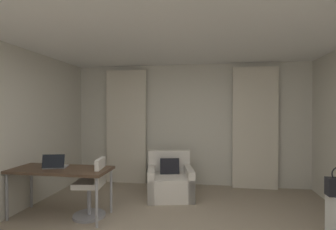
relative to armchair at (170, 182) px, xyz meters
The scene contains 8 objects.
wall_window 1.38m from the armchair, 72.69° to the left, with size 5.12×0.06×2.60m.
ceiling 3.20m from the armchair, 82.72° to the right, with size 5.12×6.12×0.06m, color white.
curtain_left_panel 1.65m from the armchair, 145.67° to the left, with size 0.90×0.06×2.50m.
curtain_right_panel 2.06m from the armchair, 24.49° to the left, with size 0.90×0.06×2.50m.
armchair is the anchor object (origin of this frame).
desk 1.93m from the armchair, 142.02° to the right, with size 1.49×0.62×0.73m.
desk_chair 1.50m from the armchair, 132.88° to the right, with size 0.48×0.48×0.88m.
laptop 2.02m from the armchair, 144.21° to the right, with size 0.37×0.32×0.22m.
Camera 1 is at (0.44, -2.51, 1.59)m, focal length 27.12 mm.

